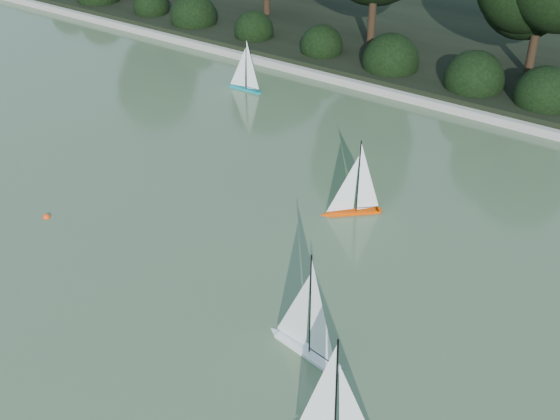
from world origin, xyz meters
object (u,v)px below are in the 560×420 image
sailboat_white_a (302,333)px  sailboat_teal (242,81)px  sailboat_orange (350,202)px  race_buoy (47,217)px

sailboat_white_a → sailboat_teal: (-6.08, 6.56, -0.05)m
sailboat_orange → race_buoy: 5.13m
sailboat_teal → race_buoy: sailboat_teal is taller
sailboat_white_a → sailboat_orange: size_ratio=1.14×
race_buoy → sailboat_teal: bearing=97.0°
sailboat_teal → race_buoy: bearing=-83.0°
sailboat_teal → race_buoy: (0.79, -6.41, -0.21)m
sailboat_teal → race_buoy: 6.46m
sailboat_white_a → sailboat_orange: 3.44m
sailboat_white_a → race_buoy: size_ratio=13.11×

